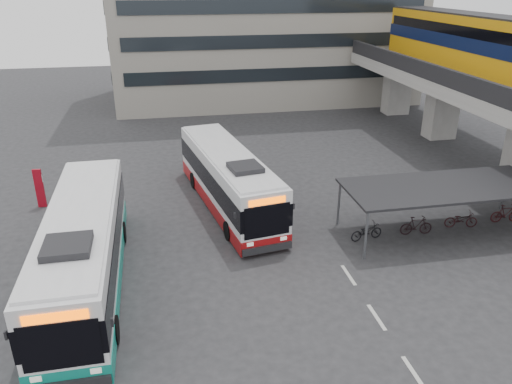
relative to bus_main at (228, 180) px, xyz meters
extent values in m
plane|color=#28282B|center=(1.62, -8.11, -1.63)|extent=(120.00, 120.00, 0.00)
cube|color=gray|center=(18.62, 9.89, 0.67)|extent=(2.20, 1.60, 4.60)
cube|color=gray|center=(18.62, 17.89, 0.67)|extent=(2.20, 1.60, 4.60)
cube|color=gray|center=(18.62, 3.89, 3.42)|extent=(8.00, 32.00, 0.90)
cube|color=black|center=(14.87, 3.89, 4.42)|extent=(0.35, 32.00, 1.10)
cube|color=orange|center=(18.62, 7.44, 5.97)|extent=(2.90, 20.00, 3.90)
cube|color=#091234|center=(18.62, 7.44, 6.17)|extent=(2.98, 20.02, 0.90)
cube|color=black|center=(18.62, 7.44, 6.97)|extent=(2.96, 19.20, 0.70)
cube|color=black|center=(18.62, 7.44, 7.92)|extent=(2.70, 19.60, 0.25)
cylinder|color=#595B60|center=(5.32, -3.31, -0.43)|extent=(0.12, 0.12, 2.40)
cylinder|color=#595B60|center=(14.92, -3.31, -0.43)|extent=(0.12, 0.12, 2.40)
cylinder|color=#595B60|center=(5.32, -6.91, -0.43)|extent=(0.12, 0.12, 2.40)
cube|color=black|center=(10.12, -5.11, 0.85)|extent=(10.00, 4.00, 0.12)
imported|color=black|center=(6.12, -5.11, -1.18)|extent=(1.71, 0.60, 0.90)
imported|color=black|center=(8.79, -5.11, -1.13)|extent=(1.66, 0.47, 1.00)
imported|color=black|center=(11.45, -5.11, -1.18)|extent=(1.71, 0.60, 0.90)
imported|color=black|center=(14.12, -5.11, -1.13)|extent=(1.66, 0.47, 1.00)
cube|color=beige|center=(4.12, -14.11, -1.62)|extent=(0.15, 1.60, 0.01)
cube|color=beige|center=(4.12, -11.11, -1.62)|extent=(0.15, 1.60, 0.01)
cube|color=beige|center=(4.12, -8.11, -1.62)|extent=(0.15, 1.60, 0.01)
cube|color=white|center=(0.00, 0.02, 0.17)|extent=(4.38, 12.06, 2.71)
cube|color=maroon|center=(0.00, 0.02, -1.09)|extent=(4.43, 12.11, 0.74)
cube|color=black|center=(0.00, 0.02, 0.29)|extent=(4.44, 12.09, 1.13)
cube|color=#ED5200|center=(0.95, -5.81, 1.18)|extent=(1.75, 0.36, 0.30)
cube|color=black|center=(0.47, -2.90, 1.74)|extent=(1.74, 1.80, 0.28)
cylinder|color=black|center=(-0.55, -3.90, -1.13)|extent=(0.45, 1.02, 0.98)
cylinder|color=black|center=(0.62, 3.47, -1.13)|extent=(0.45, 1.02, 0.98)
cube|color=white|center=(-6.92, -6.65, 0.27)|extent=(2.78, 12.52, 2.86)
cube|color=#0E7E6B|center=(-6.92, -6.65, -1.05)|extent=(2.82, 12.56, 0.78)
cube|color=black|center=(-6.92, -6.65, 0.40)|extent=(2.84, 12.54, 1.20)
cube|color=#ED5200|center=(-6.86, -12.89, 1.34)|extent=(1.86, 0.10, 0.31)
cube|color=black|center=(-6.89, -9.77, 1.93)|extent=(1.61, 1.68, 0.29)
cylinder|color=black|center=(-8.13, -10.66, -1.11)|extent=(0.32, 1.04, 1.04)
cylinder|color=black|center=(-5.71, -3.14, -1.11)|extent=(0.32, 1.04, 1.04)
imported|color=black|center=(1.58, -4.45, -0.73)|extent=(0.46, 0.67, 1.78)
cube|color=maroon|center=(-10.39, 1.97, -0.50)|extent=(0.46, 0.19, 2.26)
cube|color=white|center=(-10.39, 1.97, 0.09)|extent=(0.49, 0.09, 0.45)
camera|label=1|loc=(-3.43, -25.57, 10.36)|focal=35.00mm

